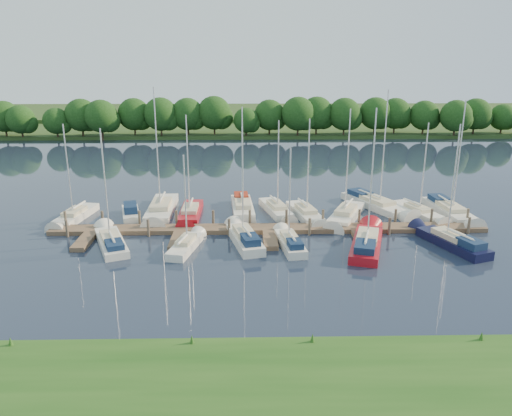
{
  "coord_description": "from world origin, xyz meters",
  "views": [
    {
      "loc": [
        -2.09,
        -35.35,
        15.49
      ],
      "look_at": [
        -1.17,
        8.0,
        2.2
      ],
      "focal_mm": 35.0,
      "sensor_mm": 36.0,
      "label": 1
    }
  ],
  "objects_px": {
    "sailboat_n_0": "(75,217)",
    "sailboat_s_2": "(244,239)",
    "dock": "(269,231)",
    "sailboat_n_5": "(277,211)",
    "motorboat": "(131,214)"
  },
  "relations": [
    {
      "from": "sailboat_n_0",
      "to": "motorboat",
      "type": "height_order",
      "value": "sailboat_n_0"
    },
    {
      "from": "dock",
      "to": "sailboat_n_5",
      "type": "height_order",
      "value": "sailboat_n_5"
    },
    {
      "from": "dock",
      "to": "sailboat_s_2",
      "type": "xyz_separation_m",
      "value": [
        -2.25,
        -2.37,
        0.14
      ]
    },
    {
      "from": "dock",
      "to": "sailboat_n_0",
      "type": "distance_m",
      "value": 19.44
    },
    {
      "from": "sailboat_n_5",
      "to": "sailboat_s_2",
      "type": "xyz_separation_m",
      "value": [
        -3.32,
        -8.35,
        0.07
      ]
    },
    {
      "from": "dock",
      "to": "sailboat_s_2",
      "type": "relative_size",
      "value": 3.85
    },
    {
      "from": "dock",
      "to": "sailboat_n_5",
      "type": "xyz_separation_m",
      "value": [
        1.07,
        5.97,
        0.08
      ]
    },
    {
      "from": "dock",
      "to": "motorboat",
      "type": "relative_size",
      "value": 7.12
    },
    {
      "from": "sailboat_n_0",
      "to": "motorboat",
      "type": "distance_m",
      "value": 5.43
    },
    {
      "from": "sailboat_n_0",
      "to": "sailboat_n_5",
      "type": "bearing_deg",
      "value": -166.16
    },
    {
      "from": "sailboat_n_5",
      "to": "sailboat_s_2",
      "type": "height_order",
      "value": "sailboat_s_2"
    },
    {
      "from": "sailboat_n_0",
      "to": "sailboat_s_2",
      "type": "xyz_separation_m",
      "value": [
        16.72,
        -6.68,
        0.07
      ]
    },
    {
      "from": "sailboat_n_0",
      "to": "sailboat_s_2",
      "type": "bearing_deg",
      "value": 167.3
    },
    {
      "from": "motorboat",
      "to": "sailboat_n_5",
      "type": "distance_m",
      "value": 14.68
    },
    {
      "from": "dock",
      "to": "sailboat_n_0",
      "type": "relative_size",
      "value": 4.08
    }
  ]
}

